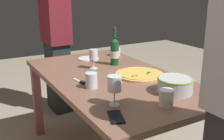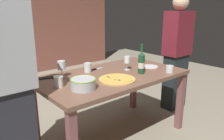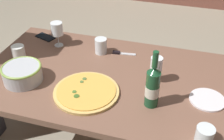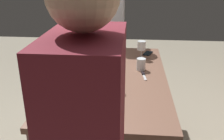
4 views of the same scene
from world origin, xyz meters
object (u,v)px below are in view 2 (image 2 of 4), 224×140
at_px(cup_amber, 88,67).
at_px(cell_phone, 46,78).
at_px(serving_bowl, 83,83).
at_px(cup_ceramic, 59,82).
at_px(person_host, 6,85).
at_px(dining_table, 112,82).
at_px(wine_glass_near_pizza, 127,60).
at_px(side_plate, 150,67).
at_px(cup_spare, 170,69).
at_px(person_guest_left, 177,53).
at_px(pizza, 117,79).
at_px(pizza_knife, 96,69).
at_px(wine_bottle, 141,63).
at_px(wine_glass_by_bottle, 61,66).

height_order(cup_amber, cell_phone, cup_amber).
relative_size(serving_bowl, cup_ceramic, 2.29).
height_order(cup_amber, person_host, person_host).
xyz_separation_m(dining_table, person_host, (-1.09, -0.07, 0.24)).
bearing_deg(wine_glass_near_pizza, cup_amber, 151.99).
xyz_separation_m(dining_table, wine_glass_near_pizza, (0.25, 0.03, 0.21)).
bearing_deg(cup_amber, side_plate, -23.60).
height_order(cup_spare, person_guest_left, person_guest_left).
distance_m(cup_ceramic, cell_phone, 0.32).
bearing_deg(person_guest_left, cell_phone, -10.47).
height_order(cup_ceramic, cup_spare, cup_ceramic).
bearing_deg(serving_bowl, pizza, -0.93).
relative_size(serving_bowl, pizza_knife, 1.45).
distance_m(dining_table, person_guest_left, 1.23).
xyz_separation_m(wine_bottle, cup_ceramic, (-0.89, 0.19, -0.07)).
bearing_deg(serving_bowl, dining_table, 20.53).
bearing_deg(cup_amber, cell_phone, 169.75).
distance_m(wine_glass_by_bottle, side_plate, 1.07).
relative_size(wine_glass_near_pizza, cup_ceramic, 1.60).
xyz_separation_m(serving_bowl, cup_spare, (1.03, -0.17, -0.01)).
xyz_separation_m(side_plate, person_guest_left, (0.66, 0.08, 0.07)).
distance_m(dining_table, side_plate, 0.56).
xyz_separation_m(cup_amber, pizza_knife, (0.13, 0.02, -0.05)).
distance_m(wine_glass_near_pizza, pizza_knife, 0.37).
xyz_separation_m(serving_bowl, person_guest_left, (1.70, 0.20, 0.02)).
xyz_separation_m(side_plate, person_host, (-1.64, -0.01, 0.14)).
bearing_deg(wine_bottle, person_host, 175.47).
distance_m(wine_bottle, cup_spare, 0.34).
height_order(pizza, cell_phone, pizza).
distance_m(serving_bowl, cup_ceramic, 0.24).
height_order(pizza, wine_glass_by_bottle, wine_glass_by_bottle).
relative_size(wine_bottle, wine_glass_near_pizza, 2.02).
relative_size(dining_table, wine_bottle, 4.93).
xyz_separation_m(dining_table, person_guest_left, (1.22, 0.02, 0.17)).
distance_m(wine_bottle, wine_glass_by_bottle, 0.85).
bearing_deg(cup_ceramic, serving_bowl, -53.67).
relative_size(cup_amber, side_plate, 0.54).
distance_m(dining_table, cell_phone, 0.70).
xyz_separation_m(wine_bottle, cell_phone, (-0.88, 0.51, -0.12)).
xyz_separation_m(pizza, wine_glass_by_bottle, (-0.37, 0.44, 0.11)).
bearing_deg(pizza_knife, cup_amber, -170.93).
distance_m(cup_ceramic, cup_spare, 1.22).
relative_size(wine_glass_near_pizza, cup_amber, 1.54).
bearing_deg(cell_phone, dining_table, 80.60).
bearing_deg(pizza, wine_glass_near_pizza, 32.40).
distance_m(serving_bowl, pizza_knife, 0.65).
height_order(serving_bowl, wine_bottle, wine_bottle).
xyz_separation_m(wine_bottle, cup_spare, (0.27, -0.18, -0.08)).
bearing_deg(cup_amber, cup_spare, -40.99).
xyz_separation_m(pizza, cell_phone, (-0.52, 0.52, -0.01)).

